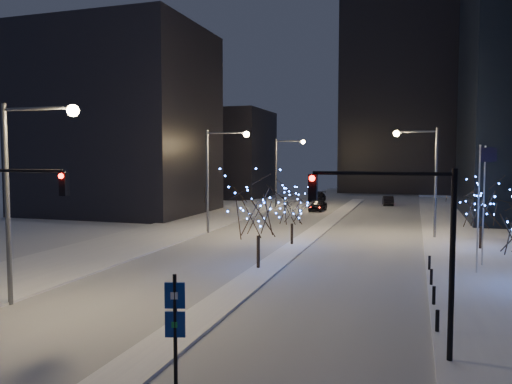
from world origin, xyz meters
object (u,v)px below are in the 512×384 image
at_px(street_lamp_w_far, 283,163).
at_px(car_mid, 388,201).
at_px(car_near, 318,205).
at_px(traffic_signal_east, 407,230).
at_px(street_lamp_w_near, 24,176).
at_px(car_far, 317,197).
at_px(holiday_tree_median_far, 292,207).
at_px(street_lamp_east, 425,168).
at_px(wayfinding_sign, 175,318).
at_px(street_lamp_w_mid, 218,166).
at_px(holiday_tree_median_near, 258,206).
at_px(holiday_tree_plaza_far, 482,205).
at_px(traffic_signal_west, 1,216).

relative_size(street_lamp_w_far, car_mid, 2.29).
bearing_deg(car_near, traffic_signal_east, -71.13).
relative_size(street_lamp_w_near, car_near, 2.20).
bearing_deg(street_lamp_w_far, car_far, 77.29).
xyz_separation_m(car_mid, holiday_tree_median_far, (-5.83, -38.63, 2.51)).
bearing_deg(street_lamp_east, car_mid, 98.66).
xyz_separation_m(car_near, wayfinding_sign, (5.39, -53.40, 1.48)).
distance_m(car_far, holiday_tree_median_far, 42.02).
xyz_separation_m(street_lamp_w_far, holiday_tree_median_far, (8.44, -29.42, -3.27)).
bearing_deg(street_lamp_w_mid, holiday_tree_median_near, -58.55).
height_order(car_near, holiday_tree_plaza_far, holiday_tree_plaza_far).
relative_size(street_lamp_w_mid, car_far, 1.81).
bearing_deg(holiday_tree_median_far, street_lamp_w_near, -112.29).
xyz_separation_m(street_lamp_w_far, wayfinding_sign, (10.89, -55.53, -4.25)).
distance_m(street_lamp_east, traffic_signal_east, 29.08).
distance_m(holiday_tree_median_near, holiday_tree_plaza_far, 19.02).
bearing_deg(traffic_signal_east, holiday_tree_median_near, 127.72).
bearing_deg(street_lamp_w_near, traffic_signal_east, -3.21).
bearing_deg(traffic_signal_east, street_lamp_w_mid, 124.51).
height_order(street_lamp_w_mid, holiday_tree_median_far, street_lamp_w_mid).
xyz_separation_m(street_lamp_w_near, holiday_tree_median_far, (8.44, 20.58, -3.27)).
relative_size(traffic_signal_east, holiday_tree_median_near, 1.09).
xyz_separation_m(street_lamp_w_far, traffic_signal_west, (0.50, -52.00, -1.74)).
distance_m(car_near, holiday_tree_median_far, 27.56).
height_order(traffic_signal_west, holiday_tree_median_near, traffic_signal_west).
distance_m(traffic_signal_east, holiday_tree_median_far, 23.61).
bearing_deg(holiday_tree_plaza_far, wayfinding_sign, -113.23).
xyz_separation_m(traffic_signal_west, car_far, (2.24, 64.14, -3.96)).
bearing_deg(car_far, car_near, -78.75).
distance_m(street_lamp_w_mid, car_near, 24.21).
bearing_deg(wayfinding_sign, holiday_tree_median_near, 81.76).
bearing_deg(street_lamp_w_far, traffic_signal_east, -70.68).
bearing_deg(wayfinding_sign, street_lamp_east, 59.78).
relative_size(holiday_tree_median_far, holiday_tree_plaza_far, 0.85).
bearing_deg(traffic_signal_east, holiday_tree_plaza_far, 77.56).
bearing_deg(street_lamp_w_far, holiday_tree_plaza_far, -49.14).
height_order(street_lamp_w_near, car_far, street_lamp_w_near).
height_order(street_lamp_w_far, car_far, street_lamp_w_far).
xyz_separation_m(car_mid, wayfinding_sign, (-3.37, -64.73, 1.53)).
bearing_deg(wayfinding_sign, traffic_signal_west, 144.68).
xyz_separation_m(car_mid, car_far, (-11.53, 2.93, 0.08)).
height_order(street_lamp_w_mid, wayfinding_sign, street_lamp_w_mid).
xyz_separation_m(car_near, holiday_tree_median_far, (2.94, -27.29, 2.45)).
height_order(street_lamp_w_mid, car_near, street_lamp_w_mid).
distance_m(traffic_signal_east, holiday_tree_plaza_far, 24.78).
relative_size(traffic_signal_west, car_near, 1.54).
bearing_deg(street_lamp_w_mid, holiday_tree_plaza_far, -4.52).
xyz_separation_m(street_lamp_w_far, holiday_tree_median_near, (8.44, -38.80, -2.29)).
relative_size(street_lamp_east, holiday_tree_plaza_far, 1.81).
bearing_deg(street_lamp_w_far, car_mid, 32.83).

